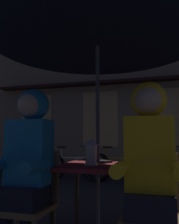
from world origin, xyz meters
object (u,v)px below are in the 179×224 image
(patio_umbrella, at_px, (97,28))
(book, at_px, (100,161))
(person_left_hooded, at_px, (28,155))
(cafe_table, at_px, (98,176))
(chair_left, at_px, (30,199))
(chair_right, at_px, (151,208))
(bicycle_second, at_px, (73,166))
(person_right_hooded, at_px, (150,157))
(bicycle_third, at_px, (119,167))
(bicycle_fourth, at_px, (169,169))
(bicycle_nearest, at_px, (31,164))
(lantern, at_px, (92,151))

(patio_umbrella, bearing_deg, book, 97.08)
(person_left_hooded, relative_size, book, 7.00)
(cafe_table, distance_m, person_left_hooded, 0.67)
(chair_left, relative_size, chair_right, 1.00)
(bicycle_second, bearing_deg, person_right_hooded, -62.97)
(bicycle_third, bearing_deg, person_left_hooded, -92.11)
(bicycle_fourth, bearing_deg, patio_umbrella, -101.98)
(bicycle_second, height_order, bicycle_fourth, same)
(chair_right, relative_size, bicycle_third, 0.52)
(patio_umbrella, bearing_deg, chair_left, -142.45)
(bicycle_second, bearing_deg, bicycle_nearest, 171.84)
(chair_left, height_order, chair_right, same)
(chair_right, xyz_separation_m, person_left_hooded, (-0.96, -0.06, 0.36))
(chair_right, bearing_deg, lantern, 148.74)
(chair_left, height_order, person_right_hooded, person_right_hooded)
(lantern, xyz_separation_m, bicycle_nearest, (-2.55, 3.49, -0.51))
(bicycle_nearest, distance_m, bicycle_fourth, 3.32)
(cafe_table, relative_size, chair_right, 0.85)
(bicycle_fourth, xyz_separation_m, book, (-0.74, -3.21, 0.41))
(bicycle_nearest, height_order, bicycle_fourth, same)
(bicycle_nearest, bearing_deg, book, -51.56)
(lantern, bearing_deg, patio_umbrella, 46.47)
(bicycle_third, bearing_deg, lantern, -85.08)
(cafe_table, xyz_separation_m, chair_left, (-0.48, -0.37, -0.15))
(bicycle_fourth, distance_m, book, 3.32)
(bicycle_nearest, height_order, book, bicycle_nearest)
(chair_left, xyz_separation_m, bicycle_second, (-0.92, 3.64, -0.14))
(chair_right, bearing_deg, bicycle_third, 102.41)
(person_right_hooded, height_order, bicycle_fourth, person_right_hooded)
(bicycle_fourth, bearing_deg, person_left_hooded, -107.44)
(chair_left, xyz_separation_m, person_right_hooded, (0.96, -0.06, 0.36))
(bicycle_third, height_order, book, bicycle_third)
(chair_left, xyz_separation_m, person_left_hooded, (-0.00, -0.06, 0.36))
(person_left_hooded, relative_size, bicycle_third, 0.84)
(patio_umbrella, distance_m, book, 1.32)
(bicycle_third, bearing_deg, chair_left, -92.14)
(bicycle_nearest, height_order, bicycle_third, same)
(person_left_hooded, relative_size, bicycle_second, 0.84)
(patio_umbrella, distance_m, bicycle_fourth, 3.87)
(lantern, bearing_deg, book, 84.55)
(patio_umbrella, relative_size, person_left_hooded, 1.65)
(chair_left, distance_m, bicycle_third, 3.74)
(chair_right, distance_m, person_left_hooded, 1.03)
(lantern, bearing_deg, bicycle_fourth, 77.44)
(cafe_table, xyz_separation_m, person_right_hooded, (0.48, -0.43, 0.21))
(bicycle_second, height_order, book, bicycle_second)
(person_right_hooded, relative_size, bicycle_third, 0.84)
(cafe_table, distance_m, person_right_hooded, 0.67)
(person_left_hooded, relative_size, bicycle_fourth, 0.85)
(cafe_table, relative_size, bicycle_fourth, 0.45)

